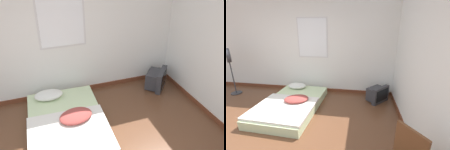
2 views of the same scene
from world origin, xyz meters
TOP-DOWN VIEW (x-y plane):
  - wall_back at (0.00, 2.55)m, footprint 7.35×0.08m
  - mattress_bed at (-0.01, 1.41)m, footprint 1.29×1.96m
  - crt_tv at (2.04, 2.11)m, footprint 0.60×0.61m
  - standing_fan at (-1.99, 1.93)m, footprint 0.35×0.32m

SIDE VIEW (x-z plane):
  - mattress_bed at x=-0.01m, z-range -0.04..0.29m
  - crt_tv at x=2.04m, z-range -0.01..0.41m
  - standing_fan at x=-1.99m, z-range 0.30..1.62m
  - wall_back at x=0.00m, z-range -0.01..2.59m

